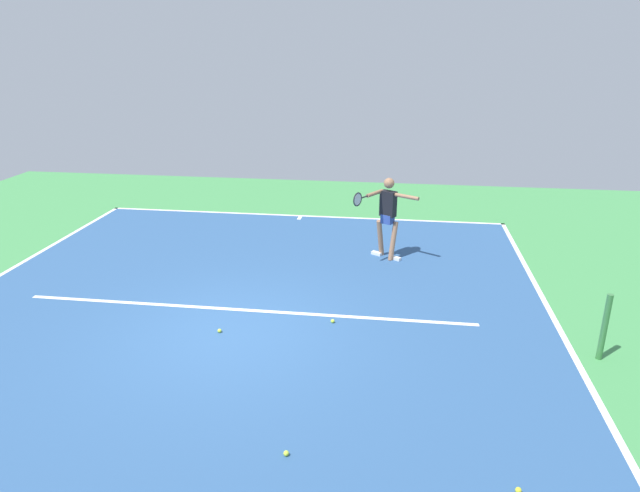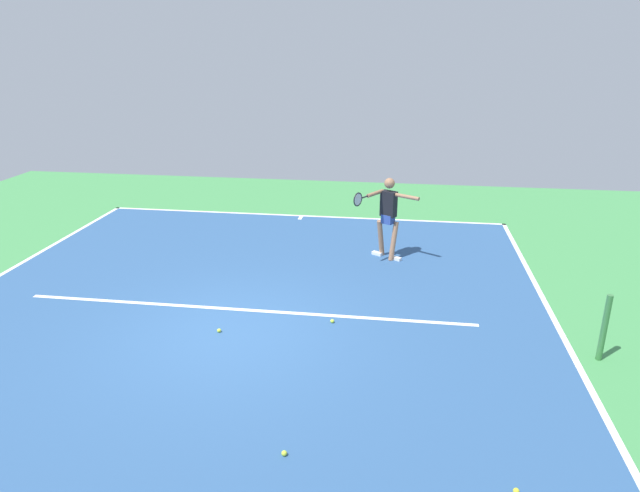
{
  "view_description": "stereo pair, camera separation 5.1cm",
  "coord_description": "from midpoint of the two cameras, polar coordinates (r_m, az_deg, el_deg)",
  "views": [
    {
      "loc": [
        -2.62,
        8.05,
        4.54
      ],
      "look_at": [
        -1.22,
        -1.94,
        0.9
      ],
      "focal_mm": 31.84,
      "sensor_mm": 36.0,
      "label": 1
    },
    {
      "loc": [
        -2.67,
        8.04,
        4.54
      ],
      "look_at": [
        -1.22,
        -1.94,
        0.9
      ],
      "focal_mm": 31.84,
      "sensor_mm": 36.0,
      "label": 2
    }
  ],
  "objects": [
    {
      "name": "court_surface",
      "position": [
        9.61,
        -9.09,
        -8.62
      ],
      "size": [
        10.95,
        13.65,
        0.0
      ],
      "primitive_type": "cube",
      "color": "#2D5484",
      "rests_on": "ground_plane"
    },
    {
      "name": "tennis_ball_near_service_line",
      "position": [
        7.03,
        -3.64,
        -20.08
      ],
      "size": [
        0.07,
        0.07,
        0.07
      ],
      "primitive_type": "sphere",
      "color": "#C6E53D",
      "rests_on": "ground_plane"
    },
    {
      "name": "tennis_ball_centre_court",
      "position": [
        6.91,
        19.1,
        -22.18
      ],
      "size": [
        0.07,
        0.07,
        0.07
      ],
      "primitive_type": "sphere",
      "color": "yellow",
      "rests_on": "ground_plane"
    },
    {
      "name": "tennis_ball_near_player",
      "position": [
        9.8,
        1.14,
        -7.55
      ],
      "size": [
        0.07,
        0.07,
        0.07
      ],
      "primitive_type": "sphere",
      "color": "#C6E53D",
      "rests_on": "ground_plane"
    },
    {
      "name": "court_line_service",
      "position": [
        10.34,
        -7.73,
        -6.39
      ],
      "size": [
        8.21,
        0.1,
        0.01
      ],
      "primitive_type": "cube",
      "color": "white",
      "rests_on": "ground_plane"
    },
    {
      "name": "ground_plane",
      "position": [
        9.61,
        -9.09,
        -8.63
      ],
      "size": [
        22.06,
        22.06,
        0.0
      ],
      "primitive_type": "plane",
      "color": "#428E4C"
    },
    {
      "name": "tennis_ball_by_sideline",
      "position": [
        9.64,
        -10.21,
        -8.38
      ],
      "size": [
        0.07,
        0.07,
        0.07
      ],
      "primitive_type": "sphere",
      "color": "#C6E53D",
      "rests_on": "ground_plane"
    },
    {
      "name": "tennis_player",
      "position": [
        12.39,
        6.65,
        3.38
      ],
      "size": [
        1.35,
        1.06,
        1.82
      ],
      "rotation": [
        0.0,
        0.0,
        -0.54
      ],
      "color": "#9E7051",
      "rests_on": "ground_plane"
    },
    {
      "name": "court_line_baseline_near",
      "position": [
        15.73,
        -2.03,
        3.06
      ],
      "size": [
        10.95,
        0.1,
        0.01
      ],
      "primitive_type": "cube",
      "color": "white",
      "rests_on": "ground_plane"
    },
    {
      "name": "court_line_centre_mark",
      "position": [
        15.54,
        -2.16,
        2.85
      ],
      "size": [
        0.1,
        0.3,
        0.01
      ],
      "primitive_type": "cube",
      "color": "white",
      "rests_on": "ground_plane"
    },
    {
      "name": "court_line_sideline_left",
      "position": [
        9.64,
        24.06,
        -10.12
      ],
      "size": [
        0.1,
        13.65,
        0.01
      ],
      "primitive_type": "cube",
      "color": "white",
      "rests_on": "ground_plane"
    },
    {
      "name": "net_post",
      "position": [
        9.51,
        26.54,
        -7.31
      ],
      "size": [
        0.09,
        0.09,
        1.07
      ],
      "primitive_type": "cylinder",
      "color": "#38753D",
      "rests_on": "ground_plane"
    }
  ]
}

